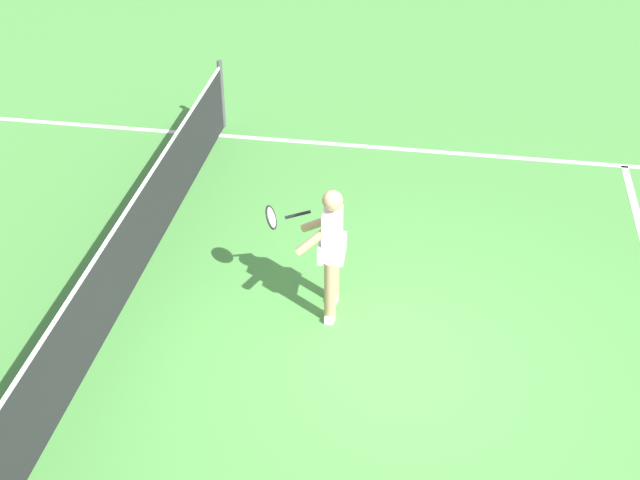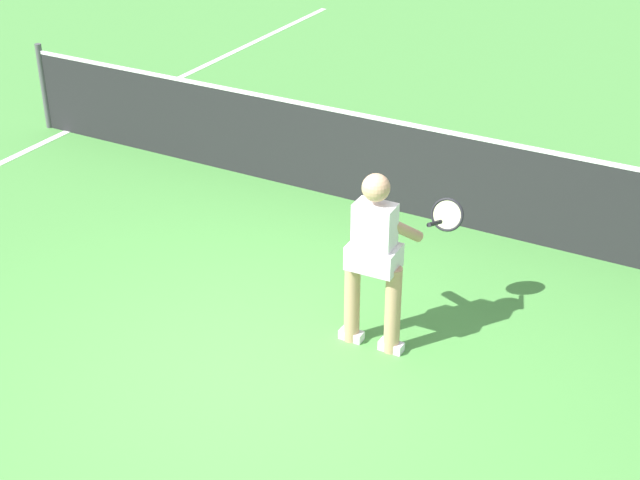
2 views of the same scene
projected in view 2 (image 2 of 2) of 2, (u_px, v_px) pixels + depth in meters
The scene contains 3 objects.
ground_plane at pixel (239, 371), 7.45m from camera, with size 28.49×28.49×0.00m, color #4C9342.
court_net at pixel (407, 168), 9.65m from camera, with size 10.07×0.08×1.09m.
tennis_player at pixel (376, 254), 7.39m from camera, with size 0.76×0.95×1.55m.
Camera 2 is at (3.49, -4.97, 4.49)m, focal length 52.63 mm.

